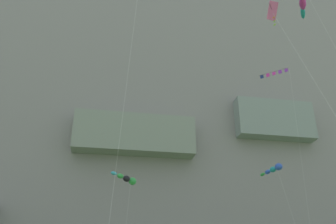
{
  "coord_description": "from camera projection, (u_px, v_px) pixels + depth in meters",
  "views": [
    {
      "loc": [
        -3.56,
        -2.9,
        3.89
      ],
      "look_at": [
        1.52,
        26.23,
        18.12
      ],
      "focal_mm": 39.16,
      "sensor_mm": 36.0,
      "label": 1
    }
  ],
  "objects": [
    {
      "name": "cliff_face",
      "position": [
        131.0,
        98.0,
        67.95
      ],
      "size": [
        180.0,
        26.38,
        71.56
      ],
      "color": "gray",
      "rests_on": "ground"
    },
    {
      "name": "kite_windsock_high_center",
      "position": [
        274.0,
        169.0,
        38.97
      ],
      "size": [
        3.02,
        4.5,
        15.65
      ],
      "color": "blue",
      "rests_on": "ground"
    },
    {
      "name": "kite_diamond_upper_mid",
      "position": [
        280.0,
        23.0,
        24.71
      ],
      "size": [
        3.27,
        6.65,
        22.12
      ],
      "color": "pink",
      "rests_on": "ground"
    },
    {
      "name": "kite_banner_high_left",
      "position": [
        277.0,
        86.0,
        47.83
      ],
      "size": [
        3.13,
        3.92,
        30.05
      ],
      "color": "black",
      "rests_on": "ground"
    },
    {
      "name": "kite_windsock_mid_left",
      "position": [
        127.0,
        179.0,
        37.14
      ],
      "size": [
        2.99,
        4.11,
        14.24
      ],
      "color": "green",
      "rests_on": "ground"
    }
  ]
}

